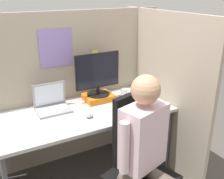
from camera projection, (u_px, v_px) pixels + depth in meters
The scene contains 12 objects.
cubicle_panel_back at pixel (70, 89), 2.77m from camera, with size 2.14×0.05×1.61m.
cubicle_panel_right at pixel (161, 90), 2.76m from camera, with size 0.04×1.40×1.61m.
desk at pixel (85, 127), 2.54m from camera, with size 1.64×0.75×0.72m.
paper_box at pixel (98, 97), 2.72m from camera, with size 0.29×0.24×0.06m.
monitor at pixel (98, 74), 2.63m from camera, with size 0.47×0.23×0.44m.
laptop at pixel (52, 105), 2.49m from camera, with size 0.31×0.24×0.25m.
mouse at pixel (89, 116), 2.35m from camera, with size 0.07×0.05×0.03m.
stapler at pixel (147, 92), 2.85m from camera, with size 0.05×0.14×0.06m.
carrot_toy at pixel (130, 113), 2.40m from camera, with size 0.05×0.16×0.05m.
office_chair at pixel (137, 159), 2.12m from camera, with size 0.58×0.62×1.04m.
person at pixel (146, 148), 1.89m from camera, with size 0.46×0.50×1.27m.
coffee_mug at pixel (124, 92), 2.81m from camera, with size 0.07×0.07×0.09m.
Camera 1 is at (-0.84, -1.71, 1.81)m, focal length 42.00 mm.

